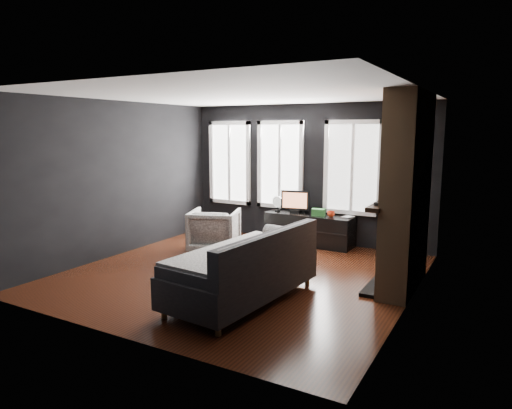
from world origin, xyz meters
The scene contains 18 objects.
floor centered at (0.00, 0.00, 0.00)m, with size 5.00×5.00×0.00m, color black.
ceiling centered at (0.00, 0.00, 2.70)m, with size 5.00×5.00×0.00m, color white.
wall_back centered at (0.00, 2.50, 1.35)m, with size 5.00×0.02×2.70m, color black.
wall_left centered at (-2.50, 0.00, 1.35)m, with size 0.02×5.00×2.70m, color black.
wall_right centered at (2.50, 0.00, 1.35)m, with size 0.02×5.00×2.70m, color black.
windows centered at (-0.45, 2.46, 2.38)m, with size 4.00×0.16×1.76m, color white, non-canonical shape.
fireplace centered at (2.30, 0.60, 1.35)m, with size 0.70×1.62×2.70m, color #93724C, non-canonical shape.
sofa centered at (0.58, -0.92, 0.48)m, with size 1.11×2.23×0.96m, color black, non-canonical shape.
stripe_pillow centered at (0.87, -0.44, 0.69)m, with size 0.09×0.37×0.37m, color gray.
armchair centered at (-1.10, 0.90, 0.43)m, with size 0.83×0.78×0.86m, color silver.
media_console centered at (0.20, 2.24, 0.30)m, with size 1.73×0.54×0.59m, color black, non-canonical shape.
monitor centered at (-0.11, 2.23, 0.84)m, with size 0.56×0.12×0.50m, color black, non-canonical shape.
desk_fan centered at (-0.48, 2.23, 0.75)m, with size 0.22×0.22×0.31m, color #AAAAAA, non-canonical shape.
mug centered at (0.66, 2.16, 0.66)m, with size 0.14×0.11×0.14m, color red.
book centered at (0.87, 2.31, 0.70)m, with size 0.16×0.02×0.22m, color #C3B19A.
storage_box centered at (0.41, 2.17, 0.66)m, with size 0.25×0.16×0.13m, color #26652A.
mantel_vase centered at (2.05, 1.05, 1.33)m, with size 0.20×0.21×0.20m, color yellow.
mantel_clock centered at (2.05, 0.05, 1.25)m, with size 0.11×0.11×0.04m, color black.
Camera 1 is at (3.51, -5.80, 2.19)m, focal length 32.00 mm.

